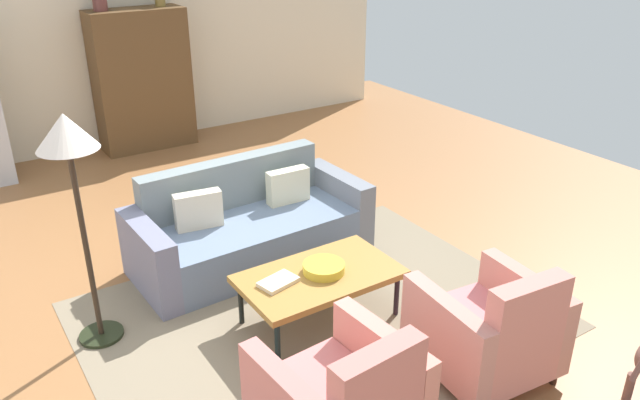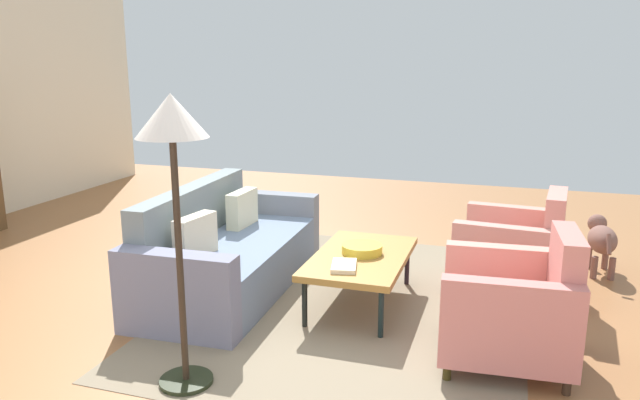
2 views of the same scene
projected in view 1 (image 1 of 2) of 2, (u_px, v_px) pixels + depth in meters
The scene contains 10 objects.
ground_plane at pixel (251, 290), 5.21m from camera, with size 10.49×10.49×0.00m, color #966239.
wall_back at pixel (89, 41), 7.90m from camera, with size 8.74×0.12×2.80m, color beige.
area_rug at pixel (316, 315), 4.88m from camera, with size 3.40×2.60×0.01m, color #80725B.
couch at pixel (247, 227), 5.62m from camera, with size 2.13×0.97×0.86m.
coffee_table at pixel (320, 277), 4.68m from camera, with size 1.20×0.70×0.41m.
armchair_right at pixel (491, 333), 4.11m from camera, with size 0.87×0.87×0.88m.
fruit_bowl at pixel (324, 268), 4.67m from camera, with size 0.32×0.32×0.07m, color gold.
book_stack at pixel (278, 282), 4.53m from camera, with size 0.31×0.23×0.03m.
cabinet at pixel (142, 80), 8.10m from camera, with size 1.20×0.51×1.80m.
floor_lamp at pixel (70, 154), 4.03m from camera, with size 0.40×0.40×1.72m.
Camera 1 is at (-1.94, -4.01, 2.86)m, focal length 34.96 mm.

